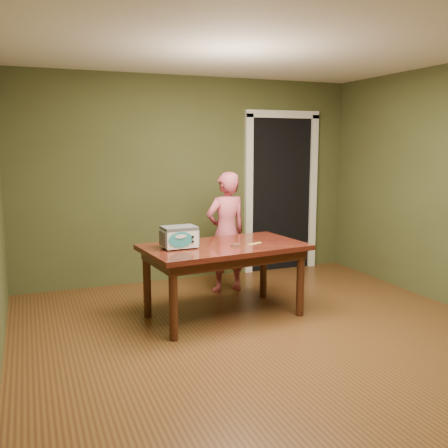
# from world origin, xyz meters

# --- Properties ---
(floor) EXTENTS (5.00, 5.00, 0.00)m
(floor) POSITION_xyz_m (0.00, 0.00, 0.00)
(floor) COLOR brown
(floor) RESTS_ON ground
(room_shell) EXTENTS (4.52, 5.02, 2.61)m
(room_shell) POSITION_xyz_m (0.00, 0.00, 1.71)
(room_shell) COLOR #434A27
(room_shell) RESTS_ON ground
(doorway) EXTENTS (1.10, 0.66, 2.25)m
(doorway) POSITION_xyz_m (1.30, 2.78, 1.06)
(doorway) COLOR black
(doorway) RESTS_ON ground
(dining_table) EXTENTS (1.69, 1.07, 0.75)m
(dining_table) POSITION_xyz_m (-0.17, 0.93, 0.65)
(dining_table) COLOR #34100B
(dining_table) RESTS_ON floor
(toy_oven) EXTENTS (0.36, 0.25, 0.21)m
(toy_oven) POSITION_xyz_m (-0.63, 0.94, 0.87)
(toy_oven) COLOR #4C4F54
(toy_oven) RESTS_ON dining_table
(baking_pan) EXTENTS (0.10, 0.10, 0.02)m
(baking_pan) POSITION_xyz_m (-0.08, 0.84, 0.76)
(baking_pan) COLOR silver
(baking_pan) RESTS_ON dining_table
(spatula) EXTENTS (0.18, 0.09, 0.01)m
(spatula) POSITION_xyz_m (0.14, 0.85, 0.75)
(spatula) COLOR #DBCA5F
(spatula) RESTS_ON dining_table
(child) EXTENTS (0.57, 0.41, 1.43)m
(child) POSITION_xyz_m (0.19, 1.76, 0.72)
(child) COLOR #C24F62
(child) RESTS_ON floor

